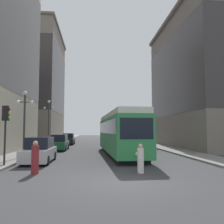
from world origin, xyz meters
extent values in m
plane|color=#38383A|center=(0.00, 0.00, 0.00)|extent=(200.00, 200.00, 0.00)
cube|color=gray|center=(-7.87, 40.00, 0.07)|extent=(2.68, 120.00, 0.15)
cube|color=gray|center=(7.87, 40.00, 0.07)|extent=(2.68, 120.00, 0.15)
cube|color=black|center=(1.17, 12.09, 0.17)|extent=(2.72, 13.77, 0.35)
cube|color=#2D8447|center=(1.17, 12.09, 1.90)|extent=(3.15, 14.97, 3.10)
cube|color=black|center=(1.17, 12.09, 2.60)|extent=(3.16, 14.38, 1.08)
cube|color=silver|center=(1.17, 12.09, 3.67)|extent=(2.93, 14.67, 0.44)
cube|color=black|center=(1.44, 4.68, 2.44)|extent=(2.21, 0.16, 1.40)
sphere|color=#F2EACC|center=(1.45, 4.61, 0.80)|extent=(0.24, 0.24, 0.24)
cube|color=black|center=(4.97, 31.71, 0.17)|extent=(2.26, 10.55, 0.35)
cube|color=#B7B7BA|center=(4.97, 31.71, 1.90)|extent=(2.65, 11.47, 3.10)
cube|color=black|center=(4.97, 31.71, 2.44)|extent=(2.68, 11.02, 1.30)
cube|color=black|center=(5.01, 26.01, 2.21)|extent=(2.30, 0.10, 1.71)
cylinder|color=black|center=(-6.10, 16.31, 0.32)|extent=(0.19, 0.64, 0.64)
cylinder|color=black|center=(-6.07, 19.23, 0.32)|extent=(0.19, 0.64, 0.64)
cylinder|color=black|center=(-4.39, 16.29, 0.32)|extent=(0.19, 0.64, 0.64)
cylinder|color=black|center=(-4.36, 19.21, 0.32)|extent=(0.19, 0.64, 0.64)
cube|color=#14512D|center=(-5.23, 17.76, 0.60)|extent=(1.86, 4.73, 0.84)
cube|color=black|center=(-5.23, 17.88, 1.42)|extent=(1.61, 2.61, 0.80)
cylinder|color=black|center=(-6.09, 27.21, 0.32)|extent=(0.18, 0.64, 0.64)
cylinder|color=black|center=(-6.08, 30.14, 0.32)|extent=(0.18, 0.64, 0.64)
cylinder|color=black|center=(-4.38, 27.21, 0.32)|extent=(0.18, 0.64, 0.64)
cylinder|color=black|center=(-4.37, 30.14, 0.32)|extent=(0.18, 0.64, 0.64)
cube|color=black|center=(-5.23, 28.67, 0.60)|extent=(1.80, 4.74, 0.84)
cube|color=black|center=(-5.23, 28.79, 1.42)|extent=(1.59, 2.61, 0.80)
cylinder|color=black|center=(6.13, 20.67, 0.32)|extent=(0.20, 0.65, 0.64)
cylinder|color=black|center=(6.03, 17.97, 0.32)|extent=(0.20, 0.65, 0.64)
cylinder|color=black|center=(4.43, 20.73, 0.32)|extent=(0.20, 0.65, 0.64)
cylinder|color=black|center=(4.32, 18.03, 0.32)|extent=(0.20, 0.65, 0.64)
cube|color=navy|center=(5.23, 19.35, 0.60)|extent=(1.96, 4.42, 0.84)
cube|color=black|center=(5.23, 19.24, 1.42)|extent=(1.67, 2.45, 0.80)
cylinder|color=black|center=(-6.09, 5.67, 0.32)|extent=(0.18, 0.64, 0.64)
cylinder|color=black|center=(-6.08, 8.56, 0.32)|extent=(0.18, 0.64, 0.64)
cylinder|color=black|center=(-4.38, 5.66, 0.32)|extent=(0.18, 0.64, 0.64)
cylinder|color=black|center=(-4.37, 8.55, 0.32)|extent=(0.18, 0.64, 0.64)
cube|color=#B2B2B7|center=(-5.23, 7.11, 0.60)|extent=(1.82, 4.67, 0.84)
cube|color=black|center=(-5.23, 7.23, 1.42)|extent=(1.59, 2.57, 0.80)
cylinder|color=maroon|center=(-4.49, 2.57, 0.75)|extent=(0.39, 0.39, 1.51)
sphere|color=tan|center=(-4.49, 2.57, 1.63)|extent=(0.27, 0.27, 0.27)
cylinder|color=beige|center=(1.21, 2.36, 0.68)|extent=(0.36, 0.36, 1.36)
sphere|color=tan|center=(1.21, 2.36, 1.47)|extent=(0.24, 0.24, 0.24)
cylinder|color=#232328|center=(-6.93, 4.98, 2.01)|extent=(0.12, 0.12, 3.73)
cube|color=black|center=(-6.93, 4.98, 3.40)|extent=(0.36, 0.36, 0.95)
sphere|color=red|center=(-6.73, 4.98, 3.71)|extent=(0.18, 0.18, 0.18)
sphere|color=gold|center=(-6.73, 4.98, 3.40)|extent=(0.18, 0.18, 0.18)
sphere|color=green|center=(-6.73, 4.98, 3.10)|extent=(0.18, 0.18, 0.18)
cylinder|color=#333338|center=(-7.13, 9.91, 2.74)|extent=(0.16, 0.16, 5.17)
sphere|color=white|center=(-7.13, 9.91, 5.48)|extent=(0.36, 0.36, 0.36)
sphere|color=white|center=(-7.68, 9.91, 4.70)|extent=(0.31, 0.31, 0.31)
sphere|color=white|center=(-6.58, 9.91, 4.70)|extent=(0.31, 0.31, 0.31)
cube|color=#333338|center=(-7.13, 9.91, 4.70)|extent=(1.10, 0.06, 0.06)
cylinder|color=#333338|center=(-7.13, 21.13, 3.04)|extent=(0.16, 0.16, 5.78)
sphere|color=white|center=(-7.13, 21.13, 6.09)|extent=(0.36, 0.36, 0.36)
sphere|color=white|center=(-7.68, 21.13, 5.23)|extent=(0.31, 0.31, 0.31)
sphere|color=white|center=(-6.58, 21.13, 5.23)|extent=(0.31, 0.31, 0.31)
cube|color=#333338|center=(-7.13, 21.13, 5.23)|extent=(1.10, 0.06, 0.06)
cube|color=slate|center=(-16.90, 45.75, 12.52)|extent=(15.37, 20.83, 25.05)
cube|color=#3D3838|center=(-16.90, 45.75, 13.78)|extent=(15.41, 20.87, 15.03)
cube|color=#685F56|center=(-16.90, 45.75, 25.30)|extent=(15.97, 21.43, 0.50)
cube|color=slate|center=(16.66, 20.72, 8.81)|extent=(14.89, 19.96, 17.62)
cube|color=#3D3838|center=(16.66, 20.72, 9.69)|extent=(14.93, 20.00, 10.57)
cube|color=#685F56|center=(16.66, 20.72, 17.87)|extent=(15.49, 20.56, 0.50)
camera|label=1|loc=(-1.46, -10.60, 2.33)|focal=38.09mm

